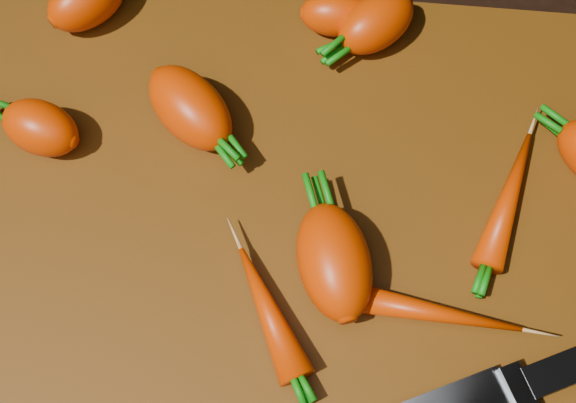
{
  "coord_description": "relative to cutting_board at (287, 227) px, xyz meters",
  "views": [
    {
      "loc": [
        0.02,
        -0.2,
        0.54
      ],
      "look_at": [
        0.0,
        0.01,
        0.03
      ],
      "focal_mm": 50.0,
      "sensor_mm": 36.0,
      "label": 1
    }
  ],
  "objects": [
    {
      "name": "ground",
      "position": [
        0.0,
        0.0,
        -0.01
      ],
      "size": [
        2.0,
        2.0,
        0.01
      ],
      "primitive_type": "cube",
      "color": "black"
    },
    {
      "name": "cutting_board",
      "position": [
        0.0,
        0.0,
        0.0
      ],
      "size": [
        0.5,
        0.4,
        0.01
      ],
      "primitive_type": "cube",
      "color": "#653609",
      "rests_on": "ground"
    },
    {
      "name": "carrot_1",
      "position": [
        -0.18,
        0.05,
        0.03
      ],
      "size": [
        0.07,
        0.06,
        0.04
      ],
      "primitive_type": "ellipsoid",
      "rotation": [
        0.0,
        0.0,
        2.82
      ],
      "color": "#C32F00",
      "rests_on": "cutting_board"
    },
    {
      "name": "carrot_2",
      "position": [
        -0.08,
        0.07,
        0.03
      ],
      "size": [
        0.09,
        0.09,
        0.05
      ],
      "primitive_type": "ellipsoid",
      "rotation": [
        0.0,
        0.0,
        -0.76
      ],
      "color": "#C32F00",
      "rests_on": "cutting_board"
    },
    {
      "name": "carrot_3",
      "position": [
        0.03,
        -0.03,
        0.03
      ],
      "size": [
        0.07,
        0.09,
        0.05
      ],
      "primitive_type": "ellipsoid",
      "rotation": [
        0.0,
        0.0,
        1.86
      ],
      "color": "#C32F00",
      "rests_on": "cutting_board"
    },
    {
      "name": "carrot_4",
      "position": [
        0.05,
        0.16,
        0.03
      ],
      "size": [
        0.08,
        0.08,
        0.04
      ],
      "primitive_type": "ellipsoid",
      "rotation": [
        0.0,
        0.0,
        3.9
      ],
      "color": "#C32F00",
      "rests_on": "cutting_board"
    },
    {
      "name": "carrot_5",
      "position": [
        0.02,
        0.17,
        0.02
      ],
      "size": [
        0.06,
        0.04,
        0.04
      ],
      "primitive_type": "ellipsoid",
      "rotation": [
        0.0,
        0.0,
        0.06
      ],
      "color": "#C32F00",
      "rests_on": "cutting_board"
    },
    {
      "name": "carrot_7",
      "position": [
        0.15,
        0.03,
        0.02
      ],
      "size": [
        0.05,
        0.11,
        0.02
      ],
      "primitive_type": "ellipsoid",
      "rotation": [
        0.0,
        0.0,
        1.28
      ],
      "color": "#C32F00",
      "rests_on": "cutting_board"
    },
    {
      "name": "carrot_8",
      "position": [
        0.1,
        -0.06,
        0.02
      ],
      "size": [
        0.13,
        0.03,
        0.02
      ],
      "primitive_type": "ellipsoid",
      "rotation": [
        0.0,
        0.0,
        -0.1
      ],
      "color": "#C32F00",
      "rests_on": "cutting_board"
    },
    {
      "name": "carrot_9",
      "position": [
        -0.01,
        -0.07,
        0.02
      ],
      "size": [
        0.07,
        0.1,
        0.02
      ],
      "primitive_type": "ellipsoid",
      "rotation": [
        0.0,
        0.0,
        2.07
      ],
      "color": "#C32F00",
      "rests_on": "cutting_board"
    }
  ]
}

